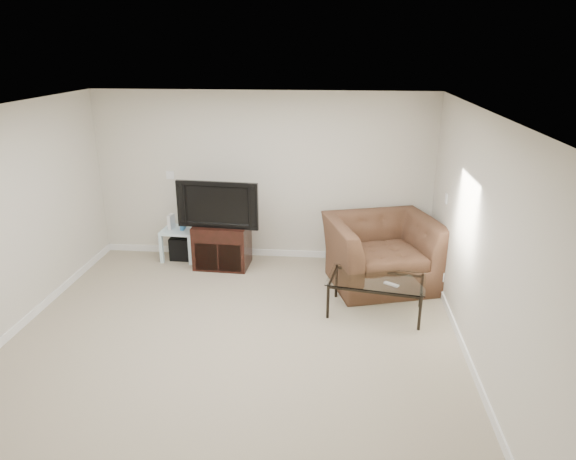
# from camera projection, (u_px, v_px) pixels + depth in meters

# --- Properties ---
(floor) EXTENTS (5.00, 5.00, 0.00)m
(floor) POSITION_uv_depth(u_px,v_px,m) (233.00, 342.00, 5.66)
(floor) COLOR tan
(floor) RESTS_ON ground
(ceiling) EXTENTS (5.00, 5.00, 0.00)m
(ceiling) POSITION_uv_depth(u_px,v_px,m) (223.00, 111.00, 4.82)
(ceiling) COLOR white
(ceiling) RESTS_ON ground
(wall_back) EXTENTS (5.00, 0.02, 2.50)m
(wall_back) POSITION_uv_depth(u_px,v_px,m) (263.00, 177.00, 7.58)
(wall_back) COLOR silver
(wall_back) RESTS_ON ground
(wall_right) EXTENTS (0.02, 5.00, 2.50)m
(wall_right) POSITION_uv_depth(u_px,v_px,m) (480.00, 244.00, 5.02)
(wall_right) COLOR silver
(wall_right) RESTS_ON ground
(plate_back) EXTENTS (0.12, 0.02, 0.12)m
(plate_back) POSITION_uv_depth(u_px,v_px,m) (170.00, 175.00, 7.69)
(plate_back) COLOR white
(plate_back) RESTS_ON wall_back
(plate_right_switch) EXTENTS (0.02, 0.09, 0.13)m
(plate_right_switch) POSITION_uv_depth(u_px,v_px,m) (446.00, 198.00, 6.52)
(plate_right_switch) COLOR white
(plate_right_switch) RESTS_ON wall_right
(plate_right_outlet) EXTENTS (0.02, 0.08, 0.12)m
(plate_right_outlet) POSITION_uv_depth(u_px,v_px,m) (443.00, 276.00, 6.56)
(plate_right_outlet) COLOR white
(plate_right_outlet) RESTS_ON wall_right
(tv_stand) EXTENTS (0.80, 0.57, 0.65)m
(tv_stand) POSITION_uv_depth(u_px,v_px,m) (222.00, 245.00, 7.52)
(tv_stand) COLOR black
(tv_stand) RESTS_ON floor
(dvd_player) EXTENTS (0.41, 0.30, 0.06)m
(dvd_player) POSITION_uv_depth(u_px,v_px,m) (221.00, 232.00, 7.41)
(dvd_player) COLOR black
(dvd_player) RESTS_ON tv_stand
(television) EXTENTS (1.10, 0.30, 0.67)m
(television) POSITION_uv_depth(u_px,v_px,m) (220.00, 203.00, 7.27)
(television) COLOR black
(television) RESTS_ON tv_stand
(side_table) EXTENTS (0.53, 0.53, 0.48)m
(side_table) POSITION_uv_depth(u_px,v_px,m) (181.00, 243.00, 7.83)
(side_table) COLOR #ACC2D4
(side_table) RESTS_ON floor
(subwoofer) EXTENTS (0.35, 0.35, 0.35)m
(subwoofer) POSITION_uv_depth(u_px,v_px,m) (184.00, 247.00, 7.87)
(subwoofer) COLOR black
(subwoofer) RESTS_ON floor
(game_console) EXTENTS (0.07, 0.17, 0.22)m
(game_console) POSITION_uv_depth(u_px,v_px,m) (171.00, 222.00, 7.71)
(game_console) COLOR white
(game_console) RESTS_ON side_table
(game_case) EXTENTS (0.05, 0.14, 0.19)m
(game_case) POSITION_uv_depth(u_px,v_px,m) (183.00, 223.00, 7.69)
(game_case) COLOR #337FCC
(game_case) RESTS_ON side_table
(recliner) EXTENTS (1.60, 1.27, 1.22)m
(recliner) POSITION_uv_depth(u_px,v_px,m) (382.00, 241.00, 6.88)
(recliner) COLOR #533422
(recliner) RESTS_ON floor
(coffee_table) EXTENTS (1.24, 0.83, 0.45)m
(coffee_table) POSITION_uv_depth(u_px,v_px,m) (376.00, 296.00, 6.22)
(coffee_table) COLOR black
(coffee_table) RESTS_ON floor
(remote) EXTENTS (0.18, 0.14, 0.02)m
(remote) POSITION_uv_depth(u_px,v_px,m) (391.00, 284.00, 5.98)
(remote) COLOR #B2B2B7
(remote) RESTS_ON coffee_table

